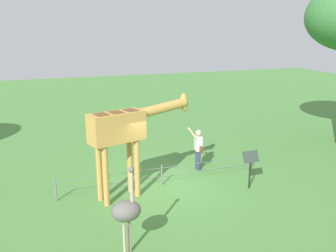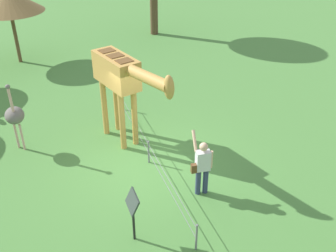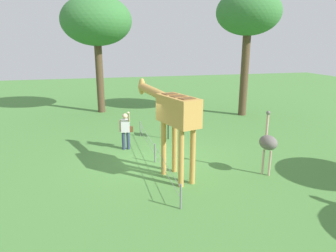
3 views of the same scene
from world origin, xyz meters
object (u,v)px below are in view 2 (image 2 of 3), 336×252
at_px(ostrich, 15,116).
at_px(shade_hut_far, 8,0).
at_px(visitor, 202,165).
at_px(giraffe, 122,78).
at_px(info_sign, 133,208).

distance_m(ostrich, shade_hut_far, 7.72).
distance_m(visitor, ostrich, 5.82).
xyz_separation_m(giraffe, ostrich, (-0.73, -3.14, -1.03)).
xyz_separation_m(giraffe, info_sign, (4.04, -0.85, -1.26)).
xyz_separation_m(visitor, ostrich, (-3.81, -4.39, 0.27)).
relative_size(ostrich, info_sign, 1.70).
distance_m(giraffe, shade_hut_far, 8.78).
bearing_deg(info_sign, giraffe, 168.19).
relative_size(giraffe, shade_hut_far, 1.10).
height_order(giraffe, shade_hut_far, shade_hut_far).
bearing_deg(info_sign, visitor, 114.75).
bearing_deg(shade_hut_far, visitor, 20.02).
relative_size(giraffe, info_sign, 2.74).
relative_size(visitor, info_sign, 1.32).
height_order(visitor, shade_hut_far, shade_hut_far).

